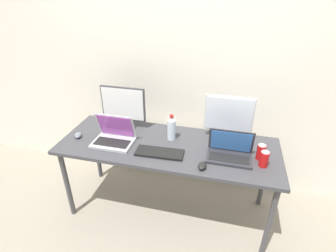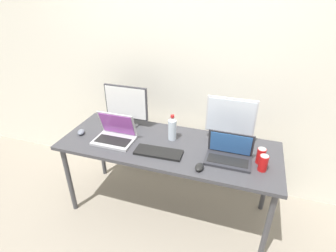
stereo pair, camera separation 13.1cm
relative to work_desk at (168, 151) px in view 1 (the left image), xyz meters
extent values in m
plane|color=gray|center=(0.00, 0.00, -0.68)|extent=(16.00, 16.00, 0.00)
cube|color=silver|center=(0.00, 0.59, 0.62)|extent=(7.00, 0.08, 2.60)
cylinder|color=#424247|center=(-0.86, -0.28, -0.32)|extent=(0.04, 0.04, 0.71)
cylinder|color=#424247|center=(0.86, -0.28, -0.32)|extent=(0.04, 0.04, 0.71)
cylinder|color=#424247|center=(-0.86, 0.28, -0.32)|extent=(0.04, 0.04, 0.71)
cylinder|color=#424247|center=(0.86, 0.28, -0.32)|extent=(0.04, 0.04, 0.71)
cube|color=#3D3D42|center=(0.00, 0.00, 0.05)|extent=(1.85, 0.69, 0.03)
cylinder|color=#38383D|center=(-0.48, 0.21, 0.07)|extent=(0.21, 0.21, 0.01)
cylinder|color=#38383D|center=(-0.48, 0.21, 0.11)|extent=(0.03, 0.03, 0.06)
cube|color=#38383D|center=(-0.48, 0.21, 0.30)|extent=(0.42, 0.02, 0.32)
cube|color=white|center=(-0.48, 0.20, 0.30)|extent=(0.40, 0.01, 0.29)
cylinder|color=silver|center=(0.47, 0.23, 0.07)|extent=(0.19, 0.19, 0.01)
cylinder|color=silver|center=(0.47, 0.23, 0.11)|extent=(0.03, 0.03, 0.06)
cube|color=silver|center=(0.47, 0.23, 0.30)|extent=(0.41, 0.02, 0.32)
cube|color=silver|center=(0.47, 0.22, 0.30)|extent=(0.38, 0.01, 0.30)
cube|color=#B7B7BC|center=(-0.46, -0.10, 0.07)|extent=(0.34, 0.23, 0.02)
cube|color=black|center=(-0.46, -0.12, 0.08)|extent=(0.30, 0.13, 0.00)
cube|color=#B7B7BC|center=(-0.46, -0.02, 0.19)|extent=(0.34, 0.08, 0.23)
cube|color=#A54CB2|center=(-0.46, -0.02, 0.19)|extent=(0.30, 0.07, 0.20)
cube|color=#2D2D33|center=(0.51, -0.09, 0.07)|extent=(0.35, 0.20, 0.02)
cube|color=black|center=(0.51, -0.10, 0.08)|extent=(0.30, 0.11, 0.00)
cube|color=#2D2D33|center=(0.51, 0.00, 0.18)|extent=(0.35, 0.05, 0.20)
cube|color=#3366B2|center=(0.51, -0.01, 0.18)|extent=(0.31, 0.04, 0.18)
cube|color=black|center=(-0.03, -0.15, 0.07)|extent=(0.39, 0.16, 0.02)
ellipsoid|color=slate|center=(-0.80, -0.08, 0.08)|extent=(0.09, 0.11, 0.04)
ellipsoid|color=black|center=(0.32, -0.24, 0.08)|extent=(0.07, 0.10, 0.04)
cylinder|color=silver|center=(0.01, 0.10, 0.15)|extent=(0.07, 0.07, 0.18)
cone|color=silver|center=(0.01, 0.10, 0.26)|extent=(0.07, 0.07, 0.03)
cylinder|color=red|center=(0.01, 0.10, 0.28)|extent=(0.03, 0.03, 0.02)
cylinder|color=red|center=(0.74, -0.02, 0.12)|extent=(0.07, 0.07, 0.12)
cylinder|color=silver|center=(0.74, -0.02, 0.19)|extent=(0.06, 0.06, 0.00)
cylinder|color=red|center=(0.76, -0.11, 0.12)|extent=(0.07, 0.07, 0.12)
cylinder|color=silver|center=(0.76, -0.11, 0.19)|extent=(0.06, 0.06, 0.00)
camera|label=1|loc=(0.46, -1.81, 1.27)|focal=28.00mm
camera|label=2|loc=(0.58, -1.77, 1.27)|focal=28.00mm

